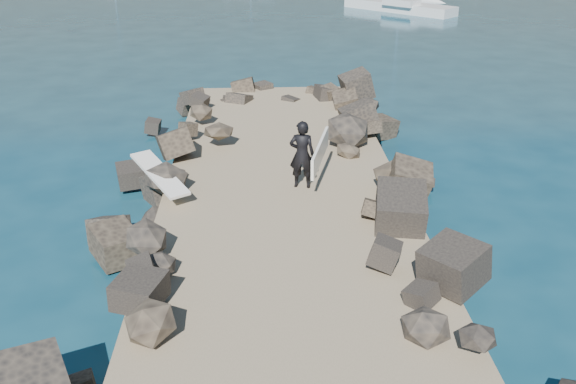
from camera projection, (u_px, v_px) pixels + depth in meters
name	position (u px, v px, depth m)	size (l,w,h in m)	color
ground	(286.00, 232.00, 15.27)	(800.00, 800.00, 0.00)	#0F384C
jetty	(290.00, 264.00, 13.33)	(6.00, 26.00, 0.60)	#8C7759
riprap_left	(153.00, 247.00, 13.57)	(2.60, 22.00, 1.00)	black
riprap_right	(423.00, 241.00, 13.82)	(2.60, 22.00, 1.00)	black
surfboard_resting	(160.00, 178.00, 15.62)	(0.54, 2.15, 0.07)	white
surfer_with_board	(305.00, 154.00, 15.90)	(1.11, 2.10, 1.74)	black
sailboat_c	(399.00, 7.00, 46.52)	(7.36, 7.54, 10.25)	silver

